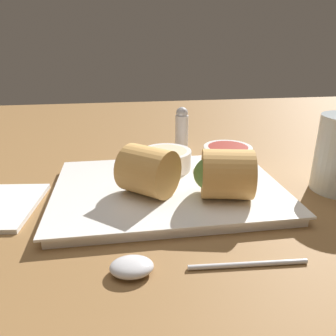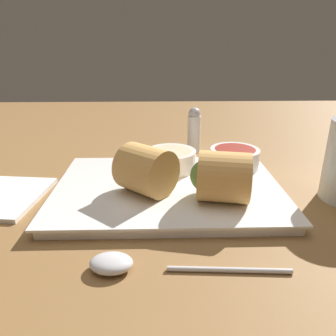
{
  "view_description": "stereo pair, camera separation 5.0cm",
  "coord_description": "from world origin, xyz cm",
  "px_view_note": "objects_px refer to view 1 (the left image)",
  "views": [
    {
      "loc": [
        -8.67,
        -42.8,
        22.35
      ],
      "look_at": [
        -2.53,
        -2.14,
        5.99
      ],
      "focal_mm": 35.0,
      "sensor_mm": 36.0,
      "label": 1
    },
    {
      "loc": [
        -3.68,
        -43.24,
        22.35
      ],
      "look_at": [
        -2.53,
        -2.14,
        5.99
      ],
      "focal_mm": 35.0,
      "sensor_mm": 36.0,
      "label": 2
    }
  ],
  "objects_px": {
    "dipping_bowl_near": "(166,159)",
    "dipping_bowl_far": "(227,155)",
    "serving_plate": "(168,190)",
    "spoon": "(148,266)",
    "salt_shaker": "(182,129)"
  },
  "relations": [
    {
      "from": "dipping_bowl_near",
      "to": "dipping_bowl_far",
      "type": "xyz_separation_m",
      "value": [
        0.1,
        0.0,
        0.0
      ]
    },
    {
      "from": "serving_plate",
      "to": "spoon",
      "type": "bearing_deg",
      "value": -105.08
    },
    {
      "from": "spoon",
      "to": "dipping_bowl_near",
      "type": "bearing_deg",
      "value": 77.29
    },
    {
      "from": "dipping_bowl_near",
      "to": "salt_shaker",
      "type": "distance_m",
      "value": 0.13
    },
    {
      "from": "dipping_bowl_near",
      "to": "spoon",
      "type": "distance_m",
      "value": 0.22
    },
    {
      "from": "salt_shaker",
      "to": "spoon",
      "type": "bearing_deg",
      "value": -105.76
    },
    {
      "from": "dipping_bowl_far",
      "to": "salt_shaker",
      "type": "height_order",
      "value": "salt_shaker"
    },
    {
      "from": "serving_plate",
      "to": "spoon",
      "type": "relative_size",
      "value": 1.62
    },
    {
      "from": "spoon",
      "to": "salt_shaker",
      "type": "relative_size",
      "value": 2.23
    },
    {
      "from": "dipping_bowl_far",
      "to": "spoon",
      "type": "height_order",
      "value": "dipping_bowl_far"
    },
    {
      "from": "serving_plate",
      "to": "dipping_bowl_far",
      "type": "bearing_deg",
      "value": 31.17
    },
    {
      "from": "serving_plate",
      "to": "dipping_bowl_near",
      "type": "bearing_deg",
      "value": 83.89
    },
    {
      "from": "serving_plate",
      "to": "spoon",
      "type": "distance_m",
      "value": 0.16
    },
    {
      "from": "dipping_bowl_far",
      "to": "serving_plate",
      "type": "bearing_deg",
      "value": -148.83
    },
    {
      "from": "serving_plate",
      "to": "salt_shaker",
      "type": "height_order",
      "value": "salt_shaker"
    }
  ]
}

